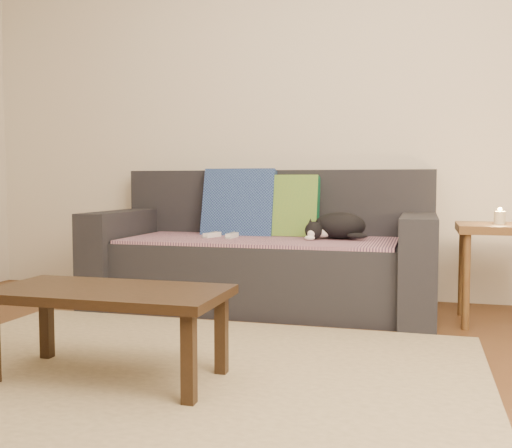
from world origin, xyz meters
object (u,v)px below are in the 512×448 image
(wii_remote_b, at_px, (232,235))
(coffee_table, at_px, (109,300))
(side_table, at_px, (499,242))
(wii_remote_a, at_px, (212,235))
(cat, at_px, (337,226))
(sofa, at_px, (264,258))

(wii_remote_b, distance_m, coffee_table, 1.48)
(side_table, height_order, coffee_table, side_table)
(coffee_table, bearing_deg, side_table, 41.88)
(side_table, relative_size, coffee_table, 0.60)
(wii_remote_b, xyz_separation_m, side_table, (1.56, -0.04, 0.01))
(wii_remote_b, bearing_deg, coffee_table, -179.37)
(wii_remote_a, bearing_deg, wii_remote_b, -75.42)
(wii_remote_b, height_order, coffee_table, wii_remote_b)
(coffee_table, bearing_deg, wii_remote_a, 93.70)
(cat, bearing_deg, side_table, -3.98)
(sofa, distance_m, cat, 0.51)
(coffee_table, bearing_deg, cat, 66.33)
(cat, relative_size, wii_remote_b, 2.57)
(wii_remote_a, height_order, coffee_table, wii_remote_a)
(cat, xyz_separation_m, wii_remote_b, (-0.65, -0.09, -0.06))
(cat, relative_size, wii_remote_a, 2.57)
(wii_remote_a, height_order, wii_remote_b, same)
(side_table, bearing_deg, wii_remote_a, 178.53)
(sofa, distance_m, wii_remote_a, 0.36)
(wii_remote_a, xyz_separation_m, side_table, (1.69, -0.04, 0.01))
(cat, distance_m, wii_remote_a, 0.79)
(sofa, xyz_separation_m, coffee_table, (-0.22, -1.57, 0.02))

